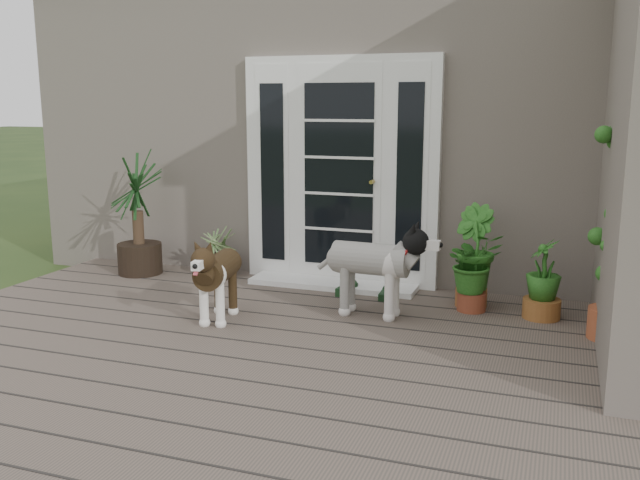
% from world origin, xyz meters
% --- Properties ---
extents(deck, '(6.20, 4.60, 0.12)m').
position_xyz_m(deck, '(0.00, 0.40, 0.06)').
color(deck, '#6B5B4C').
rests_on(deck, ground).
extents(house_main, '(7.40, 4.00, 3.10)m').
position_xyz_m(house_main, '(0.00, 4.65, 1.55)').
color(house_main, '#665E54').
rests_on(house_main, ground).
extents(door_unit, '(1.90, 0.14, 2.15)m').
position_xyz_m(door_unit, '(-0.20, 2.60, 1.19)').
color(door_unit, white).
rests_on(door_unit, deck).
extents(door_step, '(1.60, 0.40, 0.05)m').
position_xyz_m(door_step, '(-0.20, 2.40, 0.14)').
color(door_step, white).
rests_on(door_step, deck).
extents(brindle_dog, '(0.43, 0.78, 0.61)m').
position_xyz_m(brindle_dog, '(-0.74, 1.12, 0.43)').
color(brindle_dog, '#3E2C16').
rests_on(brindle_dog, deck).
extents(white_dog, '(0.85, 0.40, 0.70)m').
position_xyz_m(white_dog, '(0.38, 1.64, 0.47)').
color(white_dog, beige).
rests_on(white_dog, deck).
extents(spider_plant, '(0.68, 0.68, 0.57)m').
position_xyz_m(spider_plant, '(-1.41, 2.40, 0.41)').
color(spider_plant, '#839E61').
rests_on(spider_plant, deck).
extents(yucca, '(0.89, 0.89, 1.22)m').
position_xyz_m(yucca, '(-2.22, 2.22, 0.73)').
color(yucca, black).
rests_on(yucca, deck).
extents(herb_a, '(0.64, 0.64, 0.60)m').
position_xyz_m(herb_a, '(1.14, 2.05, 0.42)').
color(herb_a, '#23641C').
rests_on(herb_a, deck).
extents(herb_b, '(0.61, 0.61, 0.65)m').
position_xyz_m(herb_b, '(1.12, 2.19, 0.45)').
color(herb_b, '#1A5C1B').
rests_on(herb_b, deck).
extents(herb_c, '(0.35, 0.35, 0.51)m').
position_xyz_m(herb_c, '(1.71, 2.04, 0.38)').
color(herb_c, '#1E601B').
rests_on(herb_c, deck).
extents(sapling, '(0.52, 0.52, 1.65)m').
position_xyz_m(sapling, '(2.19, 1.69, 0.94)').
color(sapling, '#1A5C1C').
rests_on(sapling, deck).
extents(clog_left, '(0.18, 0.34, 0.10)m').
position_xyz_m(clog_left, '(0.00, 2.19, 0.17)').
color(clog_left, '#153619').
rests_on(clog_left, deck).
extents(clog_right, '(0.15, 0.30, 0.09)m').
position_xyz_m(clog_right, '(0.38, 2.17, 0.16)').
color(clog_right, black).
rests_on(clog_right, deck).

